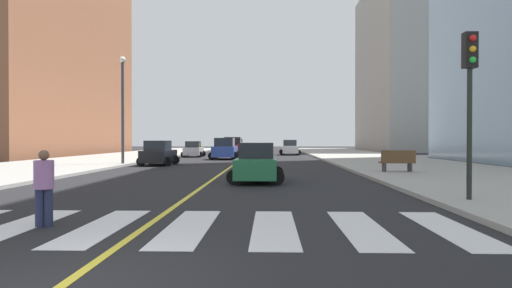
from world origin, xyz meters
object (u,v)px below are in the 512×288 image
at_px(car_green_third, 257,164).
at_px(car_black_fourth, 159,154).
at_px(car_blue_second, 225,149).
at_px(street_lamp, 123,100).
at_px(car_silver_fifth, 194,150).
at_px(traffic_light_near_corner, 470,82).
at_px(car_red_sixth, 233,147).
at_px(car_yellow_nearest, 237,146).
at_px(park_bench, 397,161).
at_px(pedestrian_crossing, 44,184).
at_px(car_white_seventh, 290,148).

bearing_deg(car_green_third, car_black_fourth, -57.85).
height_order(car_blue_second, car_green_third, car_blue_second).
relative_size(car_blue_second, street_lamp, 0.59).
bearing_deg(car_silver_fifth, traffic_light_near_corner, -68.90).
bearing_deg(street_lamp, traffic_light_near_corner, -48.35).
distance_m(car_silver_fifth, car_red_sixth, 5.31).
xyz_separation_m(car_yellow_nearest, car_blue_second, (0.44, -20.18, 0.01)).
bearing_deg(street_lamp, car_yellow_nearest, 79.28).
height_order(car_blue_second, street_lamp, street_lamp).
xyz_separation_m(car_yellow_nearest, street_lamp, (-5.72, -30.22, 3.66)).
bearing_deg(park_bench, car_silver_fifth, 31.41).
height_order(car_yellow_nearest, car_black_fourth, car_yellow_nearest).
bearing_deg(pedestrian_crossing, car_black_fourth, 79.64).
distance_m(park_bench, pedestrian_crossing, 18.13).
height_order(car_blue_second, traffic_light_near_corner, traffic_light_near_corner).
relative_size(car_black_fourth, pedestrian_crossing, 2.44).
bearing_deg(car_black_fourth, street_lamp, -165.19).
bearing_deg(street_lamp, car_red_sixth, 71.90).
height_order(car_blue_second, car_white_seventh, car_blue_second).
bearing_deg(car_yellow_nearest, car_silver_fifth, -102.32).
distance_m(car_black_fourth, car_silver_fifth, 14.62).
xyz_separation_m(car_blue_second, park_bench, (10.85, -17.30, -0.24)).
xyz_separation_m(car_green_third, traffic_light_near_corner, (6.18, -6.46, 2.66)).
bearing_deg(car_red_sixth, car_green_third, -84.69).
height_order(car_red_sixth, car_white_seventh, car_red_sixth).
bearing_deg(car_red_sixth, pedestrian_crossing, -92.30).
distance_m(car_red_sixth, pedestrian_crossing, 40.20).
height_order(car_green_third, park_bench, car_green_third).
bearing_deg(car_white_seventh, pedestrian_crossing, 80.56).
bearing_deg(pedestrian_crossing, street_lamp, 86.00).
bearing_deg(car_blue_second, car_green_third, -80.15).
xyz_separation_m(car_green_third, car_white_seventh, (2.94, 32.82, 0.04)).
height_order(car_yellow_nearest, car_blue_second, car_blue_second).
distance_m(pedestrian_crossing, street_lamp, 22.33).
distance_m(car_silver_fifth, park_bench, 26.85).
height_order(car_yellow_nearest, park_bench, car_yellow_nearest).
xyz_separation_m(car_silver_fifth, car_red_sixth, (3.84, 3.66, 0.21)).
height_order(car_blue_second, pedestrian_crossing, car_blue_second).
height_order(car_white_seventh, street_lamp, street_lamp).
xyz_separation_m(car_yellow_nearest, car_black_fourth, (-3.34, -29.62, -0.09)).
relative_size(car_blue_second, car_red_sixth, 0.93).
bearing_deg(pedestrian_crossing, car_silver_fifth, 76.43).
height_order(car_silver_fifth, street_lamp, street_lamp).
bearing_deg(traffic_light_near_corner, car_green_third, -46.25).
bearing_deg(car_blue_second, car_red_sixth, 90.30).
height_order(park_bench, street_lamp, street_lamp).
bearing_deg(car_white_seventh, car_silver_fifth, 30.71).
bearing_deg(car_red_sixth, street_lamp, -109.53).
height_order(car_silver_fifth, traffic_light_near_corner, traffic_light_near_corner).
bearing_deg(car_green_third, car_yellow_nearest, -83.77).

